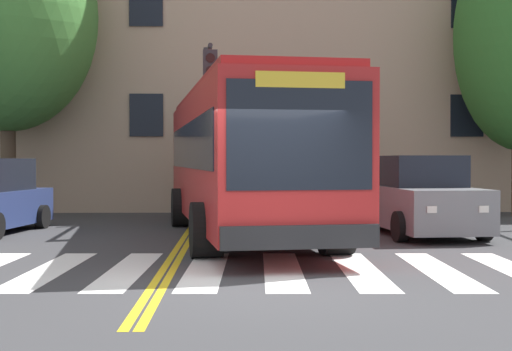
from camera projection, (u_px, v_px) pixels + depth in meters
name	position (u px, v px, depth m)	size (l,w,h in m)	color
ground_plane	(266.00, 287.00, 9.81)	(120.00, 120.00, 0.00)	#38383A
crosswalk	(244.00, 270.00, 11.25)	(14.20, 4.43, 0.01)	white
lane_line_yellow_inner	(202.00, 209.00, 25.20)	(0.12, 36.00, 0.01)	gold
lane_line_yellow_outer	(207.00, 209.00, 25.20)	(0.12, 36.00, 0.01)	gold
city_bus	(243.00, 156.00, 16.29)	(4.09, 11.71, 3.33)	#B22323
car_grey_far_lane	(420.00, 199.00, 16.56)	(2.35, 4.50, 1.84)	slate
car_red_behind_bus	(204.00, 177.00, 26.42)	(2.57, 5.35, 2.34)	#AD1E1E
traffic_light_overhead	(208.00, 101.00, 18.69)	(0.48, 3.60, 4.93)	#28282D
street_tree_curbside_small	(7.00, 16.00, 21.69)	(6.86, 6.68, 9.67)	#4C3D2D
building_facade	(295.00, 42.00, 28.24)	(39.87, 9.69, 12.87)	tan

